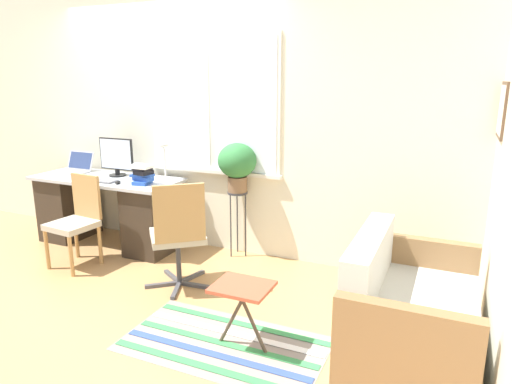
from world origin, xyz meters
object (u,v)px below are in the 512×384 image
at_px(desk_lamp, 165,154).
at_px(folding_stool, 242,292).
at_px(potted_plant, 237,163).
at_px(desk_chair_wooden, 77,219).
at_px(couch_loveseat, 407,318).
at_px(plant_stand, 238,203).
at_px(keyboard, 100,181).
at_px(mouse, 118,182).
at_px(laptop, 75,168).
at_px(book_stack, 142,174).
at_px(monitor, 116,157).
at_px(office_chair_swivel, 178,234).

height_order(desk_lamp, folding_stool, desk_lamp).
bearing_deg(potted_plant, desk_lamp, -174.75).
distance_m(desk_chair_wooden, couch_loveseat, 3.07).
bearing_deg(plant_stand, folding_stool, -62.83).
xyz_separation_m(keyboard, mouse, (0.24, -0.02, 0.01)).
bearing_deg(couch_loveseat, folding_stool, 106.59).
bearing_deg(laptop, mouse, -18.61).
bearing_deg(couch_loveseat, keyboard, 76.59).
bearing_deg(laptop, plant_stand, 5.08).
bearing_deg(book_stack, potted_plant, 22.31).
relative_size(laptop, book_stack, 1.45).
xyz_separation_m(desk_lamp, plant_stand, (0.79, 0.07, -0.44)).
height_order(couch_loveseat, potted_plant, potted_plant).
bearing_deg(plant_stand, desk_chair_wooden, -147.22).
height_order(keyboard, couch_loveseat, couch_loveseat).
distance_m(desk_lamp, plant_stand, 0.91).
height_order(monitor, office_chair_swivel, monitor).
relative_size(keyboard, office_chair_swivel, 0.37).
xyz_separation_m(book_stack, potted_plant, (0.87, 0.36, 0.12)).
relative_size(mouse, folding_stool, 0.16).
xyz_separation_m(laptop, plant_stand, (1.93, 0.17, -0.23)).
xyz_separation_m(mouse, plant_stand, (1.10, 0.45, -0.20)).
relative_size(laptop, office_chair_swivel, 0.36).
xyz_separation_m(couch_loveseat, potted_plant, (-1.76, 1.17, 0.66)).
relative_size(book_stack, folding_stool, 0.52).
relative_size(monitor, desk_chair_wooden, 0.49).
distance_m(laptop, folding_stool, 3.01).
xyz_separation_m(laptop, keyboard, (0.59, -0.26, -0.04)).
height_order(desk_lamp, plant_stand, desk_lamp).
bearing_deg(potted_plant, office_chair_swivel, -97.53).
distance_m(laptop, plant_stand, 1.95).
relative_size(laptop, monitor, 0.82).
height_order(office_chair_swivel, potted_plant, potted_plant).
xyz_separation_m(monitor, couch_loveseat, (3.12, -1.03, -0.65)).
xyz_separation_m(desk_chair_wooden, plant_stand, (1.29, 0.83, 0.09)).
xyz_separation_m(mouse, couch_loveseat, (2.85, -0.72, -0.46)).
height_order(book_stack, plant_stand, book_stack).
distance_m(keyboard, potted_plant, 1.42).
relative_size(monitor, folding_stool, 0.92).
bearing_deg(monitor, plant_stand, 6.05).
relative_size(monitor, keyboard, 1.20).
height_order(book_stack, office_chair_swivel, office_chair_swivel).
xyz_separation_m(monitor, desk_lamp, (0.57, 0.07, 0.05)).
relative_size(mouse, desk_chair_wooden, 0.08).
height_order(monitor, keyboard, monitor).
xyz_separation_m(book_stack, folding_stool, (1.62, -1.11, -0.43)).
height_order(keyboard, plant_stand, keyboard).
height_order(laptop, keyboard, laptop).
distance_m(monitor, plant_stand, 1.42).
bearing_deg(folding_stool, potted_plant, 117.17).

